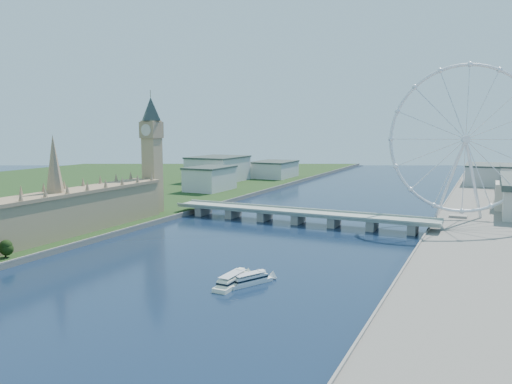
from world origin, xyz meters
The scene contains 7 objects.
parliament_range centered at (-128.00, 170.00, 18.48)m, with size 24.00×200.00×70.00m.
big_ben centered at (-128.00, 278.00, 66.57)m, with size 20.02×20.02×110.00m.
westminster_bridge centered at (0.00, 300.00, 6.63)m, with size 220.00×22.00×9.50m.
london_eye centered at (119.98, 355.08, 67.52)m, with size 113.60×39.12×124.30m.
city_skyline centered at (39.22, 560.08, 16.96)m, with size 505.00×280.00×32.00m.
tour_boat_near centered at (26.94, 135.20, 0.00)m, with size 7.74×30.28×6.70m, color white, non-canonical shape.
tour_boat_far centered at (33.61, 140.96, 0.00)m, with size 6.99×27.46×6.04m, color silver, non-canonical shape.
Camera 1 is at (139.57, -75.55, 78.57)m, focal length 35.00 mm.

